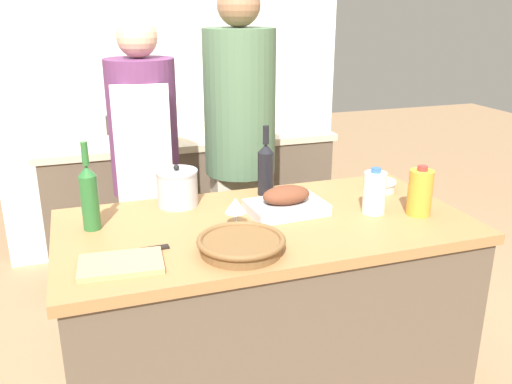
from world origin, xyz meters
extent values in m
cube|color=brown|center=(0.00, 0.00, 0.42)|extent=(1.50, 0.75, 0.83)
cube|color=#A37042|center=(0.00, 0.00, 0.85)|extent=(1.55, 0.78, 0.04)
cube|color=brown|center=(0.00, 1.48, 0.42)|extent=(1.75, 0.58, 0.84)
cube|color=beige|center=(0.00, 1.48, 0.86)|extent=(1.80, 0.60, 0.04)
cube|color=silver|center=(0.00, 1.83, 1.27)|extent=(2.30, 0.10, 2.55)
cube|color=#BCBCC1|center=(0.11, 0.06, 0.90)|extent=(0.31, 0.22, 0.04)
ellipsoid|color=brown|center=(0.11, 0.06, 0.95)|extent=(0.20, 0.13, 0.07)
cylinder|color=brown|center=(-0.17, -0.23, 0.90)|extent=(0.27, 0.27, 0.04)
torus|color=brown|center=(-0.17, -0.23, 0.92)|extent=(0.30, 0.30, 0.02)
cube|color=tan|center=(-0.56, -0.21, 0.88)|extent=(0.27, 0.19, 0.02)
cylinder|color=#B7B7BC|center=(-0.28, 0.28, 0.94)|extent=(0.16, 0.16, 0.14)
cylinder|color=#B7B7BC|center=(-0.28, 0.28, 1.02)|extent=(0.17, 0.17, 0.01)
sphere|color=black|center=(-0.28, 0.28, 1.04)|extent=(0.02, 0.02, 0.02)
cylinder|color=beige|center=(0.60, 0.17, 0.90)|extent=(0.13, 0.13, 0.04)
torus|color=beige|center=(0.60, 0.17, 0.92)|extent=(0.14, 0.14, 0.02)
cylinder|color=orange|center=(0.59, -0.12, 0.96)|extent=(0.09, 0.09, 0.18)
cylinder|color=red|center=(0.59, -0.12, 1.06)|extent=(0.04, 0.04, 0.02)
cylinder|color=white|center=(0.43, -0.05, 0.96)|extent=(0.09, 0.09, 0.17)
cylinder|color=#3360B2|center=(0.43, -0.05, 1.05)|extent=(0.04, 0.04, 0.02)
cylinder|color=black|center=(0.10, 0.29, 0.97)|extent=(0.07, 0.07, 0.19)
cone|color=black|center=(0.10, 0.29, 1.08)|extent=(0.07, 0.07, 0.04)
cylinder|color=black|center=(0.10, 0.29, 1.14)|extent=(0.03, 0.03, 0.08)
cylinder|color=#28662D|center=(-0.63, 0.14, 0.98)|extent=(0.06, 0.06, 0.20)
cone|color=#28662D|center=(-0.63, 0.14, 1.10)|extent=(0.06, 0.06, 0.04)
cylinder|color=#28662D|center=(-0.63, 0.14, 1.16)|extent=(0.02, 0.02, 0.09)
cylinder|color=silver|center=(-0.12, -0.01, 0.88)|extent=(0.06, 0.06, 0.00)
cylinder|color=silver|center=(-0.12, -0.01, 0.90)|extent=(0.01, 0.01, 0.05)
cone|color=silver|center=(-0.12, -0.01, 0.96)|extent=(0.08, 0.08, 0.06)
cube|color=#B7B7BC|center=(-0.56, -0.12, 0.88)|extent=(0.16, 0.04, 0.01)
cube|color=black|center=(-0.44, -0.11, 0.88)|extent=(0.10, 0.03, 0.01)
cylinder|color=#332D28|center=(-0.44, 1.64, 0.94)|extent=(0.05, 0.05, 0.12)
cylinder|color=black|center=(-0.44, 1.64, 1.01)|extent=(0.02, 0.02, 0.02)
cylinder|color=maroon|center=(0.57, 1.63, 0.96)|extent=(0.05, 0.05, 0.15)
cylinder|color=black|center=(0.57, 1.63, 1.05)|extent=(0.02, 0.02, 0.02)
cylinder|color=#B28E2D|center=(-0.29, 1.39, 0.97)|extent=(0.05, 0.05, 0.16)
cylinder|color=black|center=(-0.29, 1.39, 1.06)|extent=(0.02, 0.02, 0.02)
cube|color=beige|center=(-0.34, 0.79, 0.39)|extent=(0.29, 0.22, 0.77)
cylinder|color=#663360|center=(-0.34, 0.79, 1.10)|extent=(0.33, 0.33, 0.65)
sphere|color=#DBAD89|center=(-0.34, 0.79, 1.51)|extent=(0.19, 0.19, 0.19)
cube|color=silver|center=(-0.37, 0.64, 0.91)|extent=(0.25, 0.06, 0.82)
cube|color=beige|center=(0.13, 0.74, 0.42)|extent=(0.29, 0.20, 0.85)
cylinder|color=#4C6B4C|center=(0.13, 0.74, 1.20)|extent=(0.35, 0.35, 0.70)
sphere|color=#996B4C|center=(0.13, 0.74, 1.65)|extent=(0.20, 0.20, 0.20)
camera|label=1|loc=(-0.64, -1.79, 1.66)|focal=38.00mm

